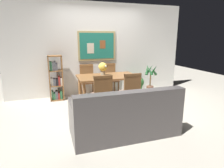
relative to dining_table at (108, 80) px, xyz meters
The scene contains 13 objects.
ground_plane 0.79m from the dining_table, 83.72° to the right, with size 12.00×12.00×0.00m, color beige.
wall_back_with_painting 1.22m from the dining_table, 87.13° to the left, with size 5.20×0.14×2.60m.
dining_table is the anchor object (origin of this frame).
dining_chair_far_right 0.82m from the dining_table, 67.97° to the left, with size 0.40×0.41×0.91m.
dining_chair_near_right 0.82m from the dining_table, 68.71° to the right, with size 0.40×0.41×0.91m.
dining_chair_near_left 0.85m from the dining_table, 114.59° to the right, with size 0.40×0.41×0.91m.
dining_chair_far_left 0.85m from the dining_table, 115.15° to the left, with size 0.40×0.41×0.91m.
leather_couch 1.66m from the dining_table, 96.29° to the right, with size 1.80×0.84×0.84m.
bookshelf 1.42m from the dining_table, 149.00° to the left, with size 0.36×0.28×1.19m.
potted_ivy 1.43m from the dining_table, 30.45° to the left, with size 0.34×0.34×0.54m.
potted_palm 1.50m from the dining_table, 15.80° to the left, with size 0.38×0.38×0.90m.
flower_vase 0.32m from the dining_table, 146.89° to the left, with size 0.22×0.21×0.33m.
tv_remote 0.56m from the dining_table, 10.46° to the right, with size 0.09×0.16×0.02m.
Camera 1 is at (-1.38, -3.94, 1.63)m, focal length 30.51 mm.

